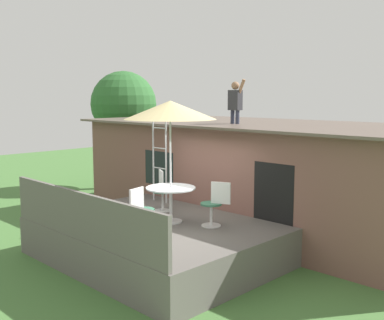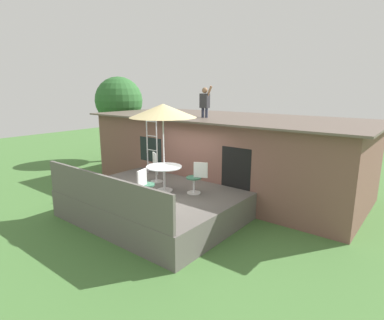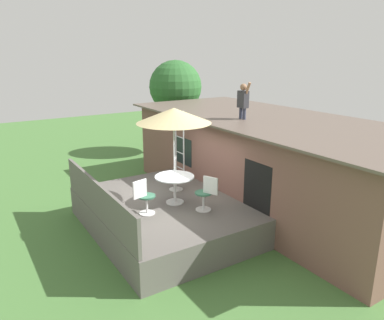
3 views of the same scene
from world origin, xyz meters
name	(u,v)px [view 1 (image 1 of 3)]	position (x,y,z in m)	size (l,w,h in m)	color
ground_plane	(162,257)	(0.00, 0.00, 0.00)	(40.00, 40.00, 0.00)	#477538
house	(264,174)	(0.00, 3.60, 1.38)	(10.50, 4.50, 2.74)	brown
deck	(162,239)	(0.00, 0.00, 0.40)	(4.90, 3.97, 0.80)	#605B56
deck_railing	(82,216)	(0.00, -1.94, 1.25)	(4.80, 0.08, 0.90)	#605B56
patio_table	(171,195)	(0.21, 0.08, 1.39)	(1.04, 1.04, 0.74)	silver
patio_umbrella	(170,110)	(0.21, 0.08, 3.15)	(1.90, 1.90, 2.54)	silver
step_ladder	(160,158)	(-1.43, 1.21, 1.90)	(0.52, 0.04, 2.20)	silver
person_figure	(236,99)	(-0.26, 2.72, 3.35)	(0.47, 0.20, 1.11)	#33384C
patio_chair_left	(162,191)	(-0.69, 0.63, 1.26)	(0.57, 0.45, 0.92)	silver
patio_chair_right	(215,204)	(1.08, 0.49, 1.26)	(0.59, 0.44, 0.92)	silver
patio_chair_near	(141,211)	(0.46, -0.93, 1.26)	(0.44, 0.61, 0.92)	silver
backyard_tree	(124,105)	(-6.83, 4.18, 3.11)	(2.41, 2.41, 4.35)	brown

